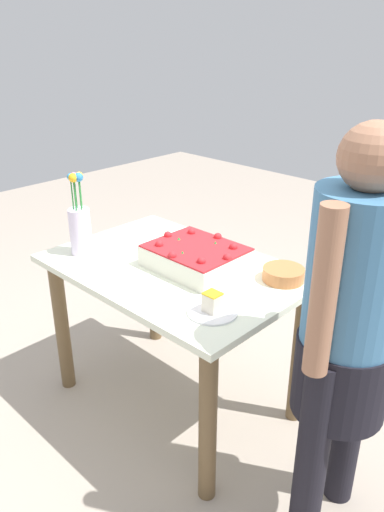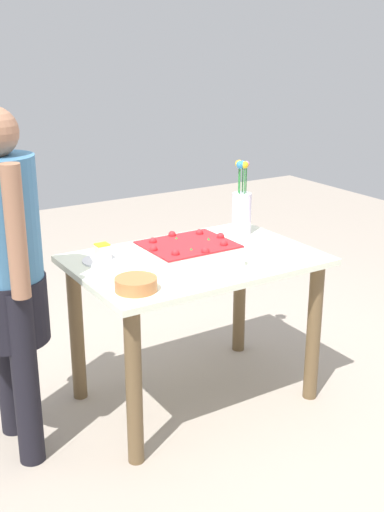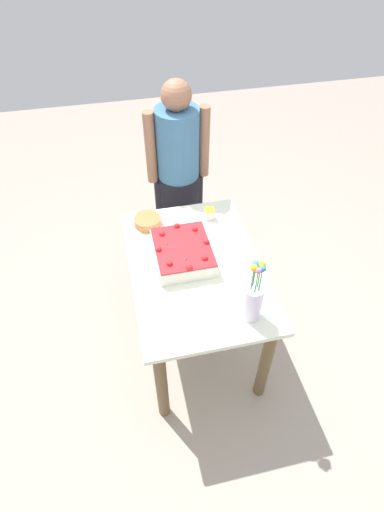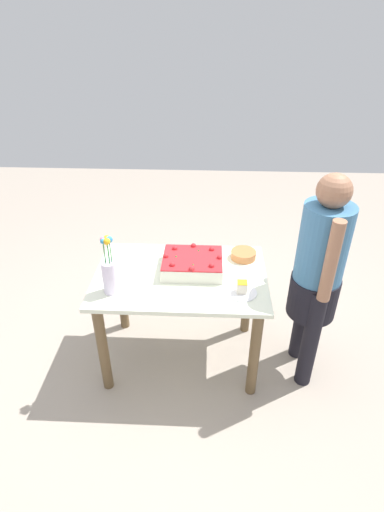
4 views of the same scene
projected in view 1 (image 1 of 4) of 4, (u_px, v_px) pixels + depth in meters
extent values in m
plane|color=#A49788|center=(176.00, 399.00, 2.53)|extent=(8.00, 8.00, 0.00)
cube|color=white|center=(174.00, 269.00, 2.22)|extent=(1.14, 0.77, 0.03)
cylinder|color=brown|center=(62.00, 326.00, 2.49)|extent=(0.07, 0.07, 0.72)
cylinder|color=brown|center=(208.00, 425.00, 1.86)|extent=(0.07, 0.07, 0.72)
cylinder|color=brown|center=(154.00, 285.00, 2.89)|extent=(0.07, 0.07, 0.72)
cylinder|color=brown|center=(299.00, 355.00, 2.27)|extent=(0.07, 0.07, 0.72)
cube|color=silver|center=(196.00, 258.00, 2.19)|extent=(0.40, 0.33, 0.09)
cube|color=red|center=(196.00, 248.00, 2.17)|extent=(0.39, 0.32, 0.01)
sphere|color=red|center=(227.00, 258.00, 2.05)|extent=(0.04, 0.04, 0.04)
sphere|color=red|center=(233.00, 247.00, 2.15)|extent=(0.04, 0.04, 0.04)
sphere|color=red|center=(218.00, 237.00, 2.26)|extent=(0.04, 0.04, 0.04)
sphere|color=red|center=(191.00, 232.00, 2.31)|extent=(0.04, 0.04, 0.04)
sphere|color=red|center=(168.00, 235.00, 2.28)|extent=(0.04, 0.04, 0.04)
sphere|color=red|center=(159.00, 244.00, 2.18)|extent=(0.04, 0.04, 0.04)
sphere|color=red|center=(172.00, 256.00, 2.07)|extent=(0.04, 0.04, 0.04)
sphere|color=red|center=(201.00, 261.00, 2.02)|extent=(0.04, 0.04, 0.04)
cone|color=#2D8438|center=(182.00, 253.00, 2.10)|extent=(0.02, 0.02, 0.02)
cone|color=#2D8438|center=(179.00, 239.00, 2.24)|extent=(0.02, 0.02, 0.02)
cone|color=#2D8438|center=(178.00, 240.00, 2.24)|extent=(0.02, 0.02, 0.02)
cone|color=#2D8438|center=(215.00, 243.00, 2.20)|extent=(0.02, 0.02, 0.02)
cylinder|color=white|center=(212.00, 312.00, 1.85)|extent=(0.19, 0.19, 0.01)
cube|color=#F2E6CC|center=(213.00, 303.00, 1.83)|extent=(0.06, 0.06, 0.07)
cube|color=yellow|center=(213.00, 294.00, 1.82)|extent=(0.06, 0.06, 0.01)
cube|color=silver|center=(123.00, 243.00, 2.45)|extent=(0.04, 0.18, 0.00)
cylinder|color=white|center=(80.00, 231.00, 2.30)|extent=(0.10, 0.10, 0.22)
cylinder|color=#2D8438|center=(80.00, 194.00, 2.22)|extent=(0.01, 0.01, 0.15)
sphere|color=#2E80BC|center=(78.00, 177.00, 2.19)|extent=(0.04, 0.04, 0.04)
cylinder|color=#2D8438|center=(81.00, 192.00, 2.24)|extent=(0.01, 0.01, 0.15)
sphere|color=gold|center=(79.00, 176.00, 2.21)|extent=(0.04, 0.04, 0.04)
cylinder|color=#2D8438|center=(75.00, 192.00, 2.24)|extent=(0.01, 0.01, 0.15)
sphere|color=pink|center=(74.00, 176.00, 2.21)|extent=(0.03, 0.03, 0.03)
cylinder|color=#2D8438|center=(72.00, 193.00, 2.22)|extent=(0.01, 0.01, 0.15)
sphere|color=#2C85BC|center=(70.00, 177.00, 2.19)|extent=(0.03, 0.03, 0.03)
cylinder|color=#2D8438|center=(75.00, 194.00, 2.21)|extent=(0.01, 0.01, 0.15)
sphere|color=yellow|center=(73.00, 178.00, 2.18)|extent=(0.04, 0.04, 0.04)
cylinder|color=#C17440|center=(283.00, 274.00, 2.08)|extent=(0.18, 0.18, 0.05)
cylinder|color=black|center=(349.00, 418.00, 1.86)|extent=(0.11, 0.11, 0.78)
cylinder|color=black|center=(312.00, 457.00, 1.69)|extent=(0.11, 0.11, 0.78)
cylinder|color=black|center=(341.00, 375.00, 1.66)|extent=(0.31, 0.32, 0.28)
cylinder|color=teal|center=(356.00, 272.00, 1.50)|extent=(0.30, 0.30, 0.52)
sphere|color=#9D6B4F|center=(374.00, 157.00, 1.36)|extent=(0.20, 0.20, 0.20)
cylinder|color=#9D6B4F|center=(384.00, 254.00, 1.63)|extent=(0.08, 0.08, 0.52)
cylinder|color=#9D6B4F|center=(324.00, 294.00, 1.38)|extent=(0.08, 0.08, 0.52)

